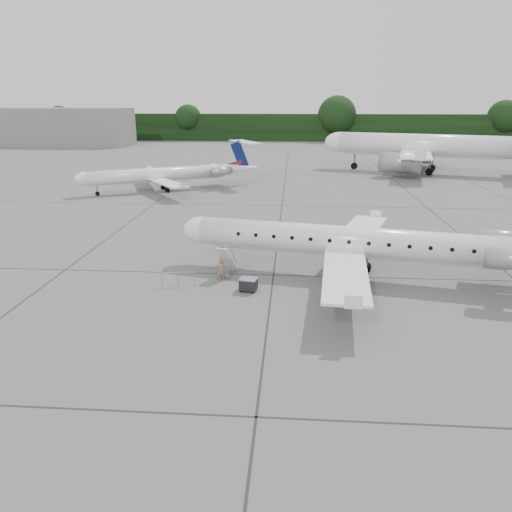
# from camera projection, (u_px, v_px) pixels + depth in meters

# --- Properties ---
(ground) EXTENTS (320.00, 320.00, 0.00)m
(ground) POSITION_uv_depth(u_px,v_px,m) (369.00, 317.00, 29.49)
(ground) COLOR slate
(ground) RESTS_ON ground
(treeline) EXTENTS (260.00, 4.00, 8.00)m
(treeline) POSITION_uv_depth(u_px,v_px,m) (309.00, 128.00, 151.93)
(treeline) COLOR black
(treeline) RESTS_ON ground
(terminal_building) EXTENTS (40.00, 14.00, 10.00)m
(terminal_building) POSITION_uv_depth(u_px,v_px,m) (57.00, 127.00, 137.56)
(terminal_building) COLOR slate
(terminal_building) RESTS_ON ground
(main_regional_jet) EXTENTS (32.61, 26.30, 7.43)m
(main_regional_jet) POSITION_uv_depth(u_px,v_px,m) (353.00, 227.00, 35.07)
(main_regional_jet) COLOR white
(main_regional_jet) RESTS_ON ground
(airstair) EXTENTS (1.26, 2.25, 2.33)m
(airstair) POSITION_uv_depth(u_px,v_px,m) (227.00, 260.00, 36.14)
(airstair) COLOR white
(airstair) RESTS_ON ground
(passenger) EXTENTS (0.64, 0.48, 1.61)m
(passenger) POSITION_uv_depth(u_px,v_px,m) (222.00, 270.00, 35.14)
(passenger) COLOR #8D684C
(passenger) RESTS_ON ground
(safety_railing) EXTENTS (2.19, 0.39, 1.00)m
(safety_railing) POSITION_uv_depth(u_px,v_px,m) (178.00, 279.00, 34.19)
(safety_railing) COLOR #94969C
(safety_railing) RESTS_ON ground
(baggage_cart) EXTENTS (1.25, 1.08, 0.96)m
(baggage_cart) POSITION_uv_depth(u_px,v_px,m) (248.00, 284.00, 33.33)
(baggage_cart) COLOR black
(baggage_cart) RESTS_ON ground
(bg_narrowbody) EXTENTS (43.37, 37.08, 13.17)m
(bg_narrowbody) POSITION_uv_depth(u_px,v_px,m) (423.00, 134.00, 85.32)
(bg_narrowbody) COLOR white
(bg_narrowbody) RESTS_ON ground
(bg_regional_left) EXTENTS (30.23, 27.49, 6.48)m
(bg_regional_left) POSITION_uv_depth(u_px,v_px,m) (158.00, 168.00, 68.74)
(bg_regional_left) COLOR white
(bg_regional_left) RESTS_ON ground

